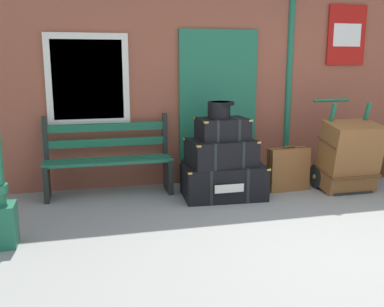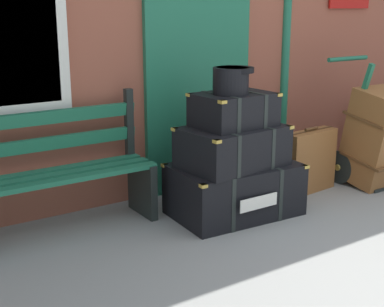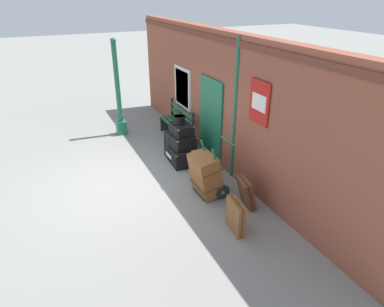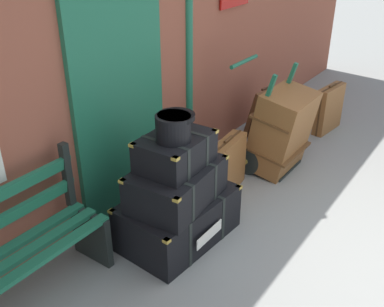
{
  "view_description": "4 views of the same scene",
  "coord_description": "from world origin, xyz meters",
  "px_view_note": "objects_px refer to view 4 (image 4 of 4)",
  "views": [
    {
      "loc": [
        -2.14,
        -3.36,
        1.68
      ],
      "look_at": [
        -0.86,
        1.82,
        0.55
      ],
      "focal_mm": 40.83,
      "sensor_mm": 36.0,
      "label": 1
    },
    {
      "loc": [
        -3.1,
        -1.61,
        1.65
      ],
      "look_at": [
        -0.81,
        1.81,
        0.53
      ],
      "focal_mm": 50.81,
      "sensor_mm": 36.0,
      "label": 2
    },
    {
      "loc": [
        6.71,
        -1.38,
        3.99
      ],
      "look_at": [
        0.22,
        1.65,
        0.52
      ],
      "focal_mm": 31.78,
      "sensor_mm": 36.0,
      "label": 3
    },
    {
      "loc": [
        -3.02,
        -0.27,
        2.52
      ],
      "look_at": [
        -0.09,
        1.82,
        0.63
      ],
      "focal_mm": 41.97,
      "sensor_mm": 36.0,
      "label": 4
    }
  ],
  "objects_px": {
    "steamer_trunk_base": "(178,218)",
    "steamer_trunk_middle": "(177,184)",
    "steamer_trunk_top": "(175,151)",
    "suitcase_brown": "(266,112)",
    "suitcase_oxblood": "(227,166)",
    "suitcase_olive": "(329,109)",
    "round_hatbox": "(174,126)",
    "large_brown_trunk": "(282,130)",
    "porters_trolley": "(265,143)"
  },
  "relations": [
    {
      "from": "steamer_trunk_base",
      "to": "steamer_trunk_middle",
      "type": "relative_size",
      "value": 1.23
    },
    {
      "from": "steamer_trunk_base",
      "to": "steamer_trunk_top",
      "type": "xyz_separation_m",
      "value": [
        -0.02,
        0.01,
        0.66
      ]
    },
    {
      "from": "suitcase_brown",
      "to": "suitcase_oxblood",
      "type": "relative_size",
      "value": 1.05
    },
    {
      "from": "steamer_trunk_top",
      "to": "suitcase_olive",
      "type": "height_order",
      "value": "steamer_trunk_top"
    },
    {
      "from": "round_hatbox",
      "to": "large_brown_trunk",
      "type": "height_order",
      "value": "round_hatbox"
    },
    {
      "from": "suitcase_oxblood",
      "to": "steamer_trunk_middle",
      "type": "bearing_deg",
      "value": -174.83
    },
    {
      "from": "steamer_trunk_middle",
      "to": "steamer_trunk_top",
      "type": "height_order",
      "value": "steamer_trunk_top"
    },
    {
      "from": "suitcase_brown",
      "to": "suitcase_oxblood",
      "type": "xyz_separation_m",
      "value": [
        -1.47,
        -0.31,
        -0.03
      ]
    },
    {
      "from": "suitcase_brown",
      "to": "large_brown_trunk",
      "type": "bearing_deg",
      "value": -143.2
    },
    {
      "from": "large_brown_trunk",
      "to": "steamer_trunk_top",
      "type": "bearing_deg",
      "value": 174.06
    },
    {
      "from": "steamer_trunk_middle",
      "to": "large_brown_trunk",
      "type": "bearing_deg",
      "value": -5.09
    },
    {
      "from": "suitcase_brown",
      "to": "suitcase_oxblood",
      "type": "height_order",
      "value": "suitcase_brown"
    },
    {
      "from": "suitcase_olive",
      "to": "suitcase_oxblood",
      "type": "relative_size",
      "value": 1.07
    },
    {
      "from": "steamer_trunk_base",
      "to": "suitcase_olive",
      "type": "distance_m",
      "value": 2.99
    },
    {
      "from": "porters_trolley",
      "to": "suitcase_olive",
      "type": "xyz_separation_m",
      "value": [
        1.33,
        -0.25,
        0.04
      ]
    },
    {
      "from": "suitcase_oxblood",
      "to": "steamer_trunk_base",
      "type": "bearing_deg",
      "value": -175.63
    },
    {
      "from": "steamer_trunk_middle",
      "to": "round_hatbox",
      "type": "distance_m",
      "value": 0.54
    },
    {
      "from": "steamer_trunk_top",
      "to": "round_hatbox",
      "type": "bearing_deg",
      "value": -150.18
    },
    {
      "from": "porters_trolley",
      "to": "large_brown_trunk",
      "type": "relative_size",
      "value": 1.25
    },
    {
      "from": "suitcase_brown",
      "to": "suitcase_oxblood",
      "type": "bearing_deg",
      "value": -168.06
    },
    {
      "from": "porters_trolley",
      "to": "suitcase_olive",
      "type": "height_order",
      "value": "porters_trolley"
    },
    {
      "from": "steamer_trunk_base",
      "to": "large_brown_trunk",
      "type": "bearing_deg",
      "value": -5.77
    },
    {
      "from": "porters_trolley",
      "to": "steamer_trunk_middle",
      "type": "bearing_deg",
      "value": -179.04
    },
    {
      "from": "large_brown_trunk",
      "to": "suitcase_brown",
      "type": "xyz_separation_m",
      "value": [
        0.73,
        0.55,
        -0.16
      ]
    },
    {
      "from": "steamer_trunk_top",
      "to": "suitcase_oxblood",
      "type": "height_order",
      "value": "steamer_trunk_top"
    },
    {
      "from": "porters_trolley",
      "to": "suitcase_brown",
      "type": "bearing_deg",
      "value": 26.72
    },
    {
      "from": "round_hatbox",
      "to": "suitcase_olive",
      "type": "distance_m",
      "value": 3.16
    },
    {
      "from": "suitcase_brown",
      "to": "steamer_trunk_top",
      "type": "bearing_deg",
      "value": -171.17
    },
    {
      "from": "suitcase_olive",
      "to": "large_brown_trunk",
      "type": "bearing_deg",
      "value": 177.16
    },
    {
      "from": "suitcase_brown",
      "to": "steamer_trunk_middle",
      "type": "bearing_deg",
      "value": -170.71
    },
    {
      "from": "steamer_trunk_top",
      "to": "steamer_trunk_middle",
      "type": "bearing_deg",
      "value": -132.53
    },
    {
      "from": "large_brown_trunk",
      "to": "suitcase_olive",
      "type": "height_order",
      "value": "large_brown_trunk"
    },
    {
      "from": "round_hatbox",
      "to": "suitcase_oxblood",
      "type": "relative_size",
      "value": 0.53
    },
    {
      "from": "porters_trolley",
      "to": "suitcase_olive",
      "type": "bearing_deg",
      "value": -10.48
    },
    {
      "from": "steamer_trunk_middle",
      "to": "steamer_trunk_top",
      "type": "distance_m",
      "value": 0.29
    },
    {
      "from": "large_brown_trunk",
      "to": "suitcase_brown",
      "type": "relative_size",
      "value": 1.47
    },
    {
      "from": "steamer_trunk_base",
      "to": "suitcase_brown",
      "type": "bearing_deg",
      "value": 9.05
    },
    {
      "from": "steamer_trunk_top",
      "to": "porters_trolley",
      "type": "relative_size",
      "value": 0.53
    },
    {
      "from": "suitcase_brown",
      "to": "suitcase_oxblood",
      "type": "distance_m",
      "value": 1.5
    },
    {
      "from": "suitcase_oxblood",
      "to": "porters_trolley",
      "type": "bearing_deg",
      "value": -4.58
    },
    {
      "from": "steamer_trunk_top",
      "to": "suitcase_brown",
      "type": "bearing_deg",
      "value": 8.83
    },
    {
      "from": "large_brown_trunk",
      "to": "suitcase_oxblood",
      "type": "height_order",
      "value": "large_brown_trunk"
    },
    {
      "from": "steamer_trunk_top",
      "to": "suitcase_brown",
      "type": "xyz_separation_m",
      "value": [
        2.41,
        0.37,
        -0.56
      ]
    },
    {
      "from": "steamer_trunk_middle",
      "to": "large_brown_trunk",
      "type": "relative_size",
      "value": 0.9
    },
    {
      "from": "porters_trolley",
      "to": "large_brown_trunk",
      "type": "bearing_deg",
      "value": -90.0
    },
    {
      "from": "suitcase_brown",
      "to": "porters_trolley",
      "type": "bearing_deg",
      "value": -153.28
    },
    {
      "from": "steamer_trunk_base",
      "to": "porters_trolley",
      "type": "height_order",
      "value": "porters_trolley"
    },
    {
      "from": "round_hatbox",
      "to": "suitcase_brown",
      "type": "bearing_deg",
      "value": 9.32
    },
    {
      "from": "round_hatbox",
      "to": "porters_trolley",
      "type": "xyz_separation_m",
      "value": [
        1.73,
        0.03,
        -0.85
      ]
    },
    {
      "from": "steamer_trunk_top",
      "to": "porters_trolley",
      "type": "distance_m",
      "value": 1.78
    }
  ]
}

